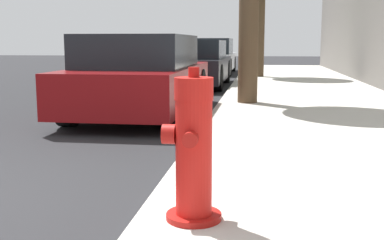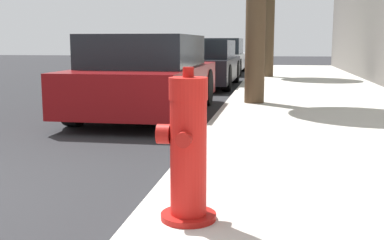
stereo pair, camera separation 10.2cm
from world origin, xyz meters
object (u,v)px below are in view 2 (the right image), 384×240
at_px(parked_car_near, 148,76).
at_px(parked_car_far, 220,57).
at_px(parked_car_mid, 203,64).
at_px(fire_hydrant, 188,151).

distance_m(parked_car_near, parked_car_far, 10.94).
height_order(parked_car_mid, parked_car_far, parked_car_far).
distance_m(fire_hydrant, parked_car_far, 15.95).
height_order(parked_car_near, parked_car_mid, parked_car_near).
relative_size(fire_hydrant, parked_car_mid, 0.21).
bearing_deg(parked_car_far, parked_car_mid, -87.99).
relative_size(parked_car_mid, parked_car_far, 0.97).
distance_m(parked_car_near, parked_car_mid, 5.30).
bearing_deg(fire_hydrant, parked_car_mid, 97.89).
distance_m(parked_car_mid, parked_car_far, 5.65).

